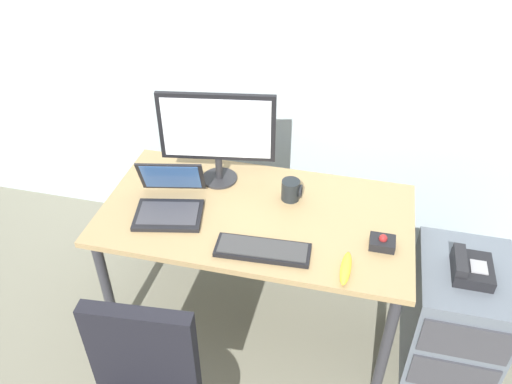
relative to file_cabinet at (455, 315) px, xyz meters
name	(u,v)px	position (x,y,z in m)	size (l,w,h in m)	color
ground_plane	(256,311)	(-0.99, 0.04, -0.30)	(8.00, 8.00, 0.00)	#6F6D5B
back_wall	(290,15)	(-0.99, 0.78, 1.10)	(6.00, 0.10, 2.80)	#9FAEB5
desk	(256,224)	(-0.99, 0.04, 0.34)	(1.46, 0.78, 0.71)	#997D51
file_cabinet	(455,315)	(0.00, 0.00, 0.00)	(0.42, 0.53, 0.59)	#555C66
desk_phone	(471,268)	(-0.01, -0.02, 0.33)	(0.17, 0.20, 0.09)	black
monitor_main	(217,132)	(-1.23, 0.26, 0.70)	(0.56, 0.18, 0.48)	#262628
keyboard	(263,250)	(-0.90, -0.21, 0.43)	(0.42, 0.16, 0.03)	black
laptop	(170,201)	(-1.39, -0.03, 0.47)	(0.37, 0.37, 0.22)	black
trackball_mouse	(382,242)	(-0.40, -0.06, 0.44)	(0.11, 0.09, 0.07)	black
coffee_mug	(291,190)	(-0.85, 0.18, 0.47)	(0.10, 0.09, 0.10)	black
cell_phone	(172,176)	(-1.48, 0.22, 0.42)	(0.07, 0.14, 0.01)	black
banana	(346,268)	(-0.54, -0.25, 0.44)	(0.19, 0.04, 0.04)	yellow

